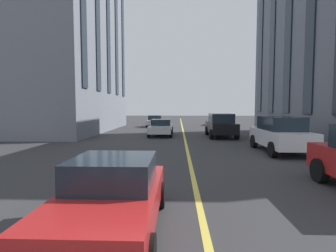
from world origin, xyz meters
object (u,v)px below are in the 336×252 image
car_silver_trailing (161,127)px  car_white_mid (280,134)px  car_black_parked_b (221,125)px  car_red_far (219,120)px  car_red_oncoming (112,195)px  car_silver_parked_a (155,121)px

car_silver_trailing → car_white_mid: 10.57m
car_black_parked_b → car_red_far: car_black_parked_b is taller
car_white_mid → car_black_parked_b: bearing=15.4°
car_black_parked_b → car_red_far: bearing=-7.9°
car_white_mid → car_red_oncoming: (-9.22, 6.68, -0.27)m
car_silver_parked_a → car_red_far: (3.17, -8.25, 0.00)m
car_black_parked_b → car_silver_trailing: bearing=79.7°
car_black_parked_b → car_red_far: (14.21, -1.98, -0.27)m
car_black_parked_b → car_red_oncoming: car_black_parked_b is taller
car_silver_parked_a → car_red_far: car_silver_parked_a is taller
car_black_parked_b → car_red_oncoming: bearing=164.0°
car_silver_parked_a → car_white_mid: (-18.19, -8.25, 0.27)m
car_black_parked_b → car_silver_parked_a: car_black_parked_b is taller
car_black_parked_b → car_silver_parked_a: 12.69m
car_silver_parked_a → car_black_parked_b: bearing=-150.4°
car_silver_parked_a → car_white_mid: 19.98m
car_silver_trailing → car_white_mid: (-8.04, -6.85, 0.27)m
car_black_parked_b → car_silver_trailing: size_ratio=1.07×
car_black_parked_b → car_red_oncoming: (-16.38, 4.70, -0.27)m
car_red_far → car_white_mid: (-21.37, 0.00, 0.27)m
car_red_far → car_red_oncoming: (-30.58, 6.68, -0.00)m
car_black_parked_b → car_red_oncoming: size_ratio=1.21×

